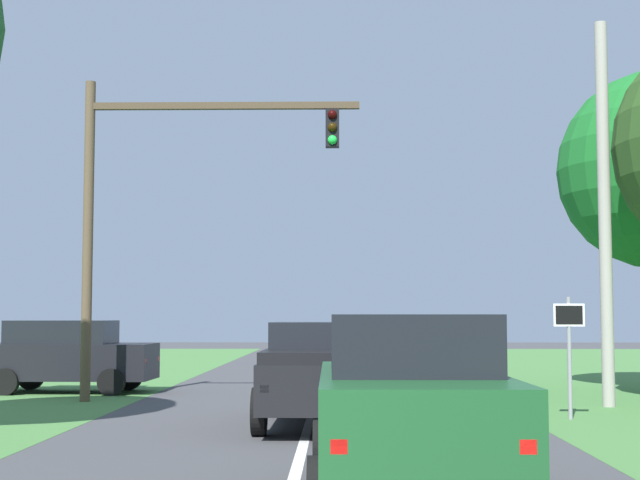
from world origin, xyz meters
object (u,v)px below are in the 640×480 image
utility_pole_right (605,212)px  pickup_truck_lead (320,373)px  keep_moving_sign (569,341)px  traffic_light (158,191)px  red_suv_near (408,403)px  crossing_suv_far (68,355)px

utility_pole_right → pickup_truck_lead: bearing=-148.4°
pickup_truck_lead → keep_moving_sign: keep_moving_sign is taller
traffic_light → keep_moving_sign: size_ratio=3.21×
pickup_truck_lead → traffic_light: (-3.90, 4.97, 3.97)m
red_suv_near → crossing_suv_far: red_suv_near is taller
pickup_truck_lead → keep_moving_sign: 4.98m
pickup_truck_lead → traffic_light: traffic_light is taller
pickup_truck_lead → utility_pole_right: (6.26, 3.85, 3.34)m
keep_moving_sign → utility_pole_right: 4.12m
traffic_light → utility_pole_right: utility_pole_right is taller
red_suv_near → pickup_truck_lead: red_suv_near is taller
crossing_suv_far → traffic_light: bearing=-43.9°
red_suv_near → traffic_light: size_ratio=0.66×
red_suv_near → utility_pole_right: size_ratio=0.58×
red_suv_near → pickup_truck_lead: bearing=98.5°
keep_moving_sign → crossing_suv_far: keep_moving_sign is taller
traffic_light → keep_moving_sign: (8.70, -3.77, -3.42)m
utility_pole_right → red_suv_near: bearing=-115.0°
crossing_suv_far → utility_pole_right: size_ratio=0.51×
traffic_light → utility_pole_right: bearing=-6.2°
traffic_light → utility_pole_right: (10.17, -1.11, -0.63)m
red_suv_near → keep_moving_sign: (3.72, 8.47, 0.46)m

